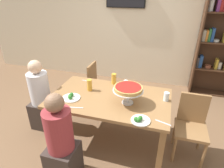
{
  "coord_description": "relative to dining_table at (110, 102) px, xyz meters",
  "views": [
    {
      "loc": [
        0.66,
        -2.12,
        2.08
      ],
      "look_at": [
        0.0,
        0.1,
        0.89
      ],
      "focal_mm": 30.54,
      "sensor_mm": 36.0,
      "label": 1
    }
  ],
  "objects": [
    {
      "name": "rear_partition",
      "position": [
        0.0,
        2.2,
        0.75
      ],
      "size": [
        8.0,
        0.12,
        2.8
      ],
      "primitive_type": "cube",
      "color": "beige",
      "rests_on": "ground_plane"
    },
    {
      "name": "ground_plane",
      "position": [
        0.0,
        0.0,
        -0.65
      ],
      "size": [
        12.0,
        12.0,
        0.0
      ],
      "primitive_type": "plane",
      "color": "brown"
    },
    {
      "name": "dining_table",
      "position": [
        0.0,
        0.0,
        0.0
      ],
      "size": [
        1.61,
        0.96,
        0.74
      ],
      "color": "olive",
      "rests_on": "ground_plane"
    },
    {
      "name": "chair_head_east",
      "position": [
        1.09,
        0.07,
        -0.17
      ],
      "size": [
        0.4,
        0.4,
        0.87
      ],
      "rotation": [
        0.0,
        0.0,
        3.14
      ],
      "color": "olive",
      "rests_on": "ground_plane"
    },
    {
      "name": "cutlery_knife_far",
      "position": [
        0.72,
        -0.36,
        0.09
      ],
      "size": [
        0.18,
        0.07,
        0.0
      ],
      "primitive_type": "cube",
      "rotation": [
        0.0,
        0.0,
        -0.31
      ],
      "color": "silver",
      "rests_on": "dining_table"
    },
    {
      "name": "beer_glass_amber_short",
      "position": [
        -0.06,
        0.4,
        0.17
      ],
      "size": [
        0.07,
        0.07,
        0.16
      ],
      "primitive_type": "cylinder",
      "color": "gold",
      "rests_on": "dining_table"
    },
    {
      "name": "salad_plate_near_diner",
      "position": [
        -0.49,
        -0.18,
        0.11
      ],
      "size": [
        0.25,
        0.25,
        0.07
      ],
      "color": "white",
      "rests_on": "dining_table"
    },
    {
      "name": "diner_near_left",
      "position": [
        -0.34,
        -0.76,
        -0.16
      ],
      "size": [
        0.34,
        0.34,
        1.15
      ],
      "rotation": [
        0.0,
        0.0,
        1.57
      ],
      "color": "#382D28",
      "rests_on": "ground_plane"
    },
    {
      "name": "water_glass_clear_far",
      "position": [
        0.13,
        0.37,
        0.14
      ],
      "size": [
        0.06,
        0.06,
        0.1
      ],
      "primitive_type": "cylinder",
      "color": "white",
      "rests_on": "dining_table"
    },
    {
      "name": "cutlery_fork_far",
      "position": [
        -0.49,
        0.36,
        0.09
      ],
      "size": [
        0.18,
        0.04,
        0.0
      ],
      "primitive_type": "cube",
      "rotation": [
        0.0,
        0.0,
        3.0
      ],
      "color": "silver",
      "rests_on": "dining_table"
    },
    {
      "name": "chair_far_left",
      "position": [
        -0.47,
        0.77,
        -0.17
      ],
      "size": [
        0.4,
        0.4,
        0.87
      ],
      "rotation": [
        0.0,
        0.0,
        -1.57
      ],
      "color": "olive",
      "rests_on": "ground_plane"
    },
    {
      "name": "salad_plate_far_diner",
      "position": [
        0.47,
        -0.41,
        0.11
      ],
      "size": [
        0.22,
        0.22,
        0.07
      ],
      "color": "white",
      "rests_on": "dining_table"
    },
    {
      "name": "cutlery_knife_near",
      "position": [
        -0.65,
        -0.38,
        0.09
      ],
      "size": [
        0.18,
        0.07,
        0.0
      ],
      "primitive_type": "cube",
      "rotation": [
        0.0,
        0.0,
        0.28
      ],
      "color": "silver",
      "rests_on": "dining_table"
    },
    {
      "name": "beer_glass_amber_tall",
      "position": [
        -0.34,
        0.1,
        0.17
      ],
      "size": [
        0.07,
        0.07,
        0.17
      ],
      "primitive_type": "cylinder",
      "color": "gold",
      "rests_on": "dining_table"
    },
    {
      "name": "cutlery_fork_near",
      "position": [
        -0.33,
        -0.37,
        0.09
      ],
      "size": [
        0.18,
        0.05,
        0.0
      ],
      "primitive_type": "cube",
      "rotation": [
        0.0,
        0.0,
        0.19
      ],
      "color": "silver",
      "rests_on": "dining_table"
    },
    {
      "name": "water_glass_clear_near",
      "position": [
        0.73,
        0.13,
        0.15
      ],
      "size": [
        0.07,
        0.07,
        0.12
      ],
      "primitive_type": "cylinder",
      "color": "white",
      "rests_on": "dining_table"
    },
    {
      "name": "diner_head_west",
      "position": [
        -1.13,
        -0.0,
        -0.16
      ],
      "size": [
        0.34,
        0.34,
        1.15
      ],
      "color": "#382D28",
      "rests_on": "ground_plane"
    },
    {
      "name": "deep_dish_pizza_stand",
      "position": [
        0.26,
        -0.07,
        0.29
      ],
      "size": [
        0.39,
        0.39,
        0.24
      ],
      "color": "silver",
      "rests_on": "dining_table"
    }
  ]
}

